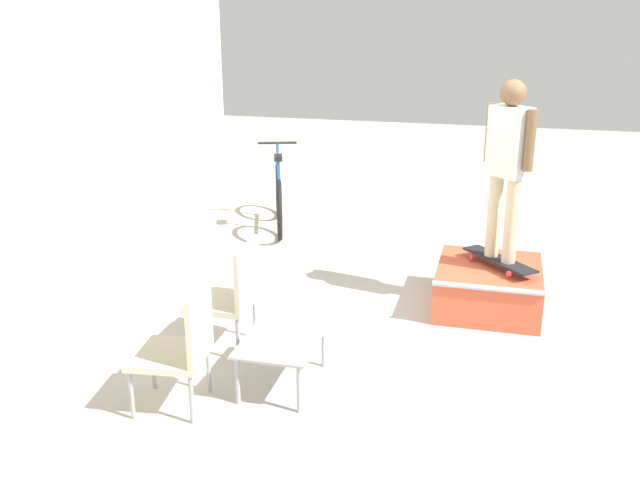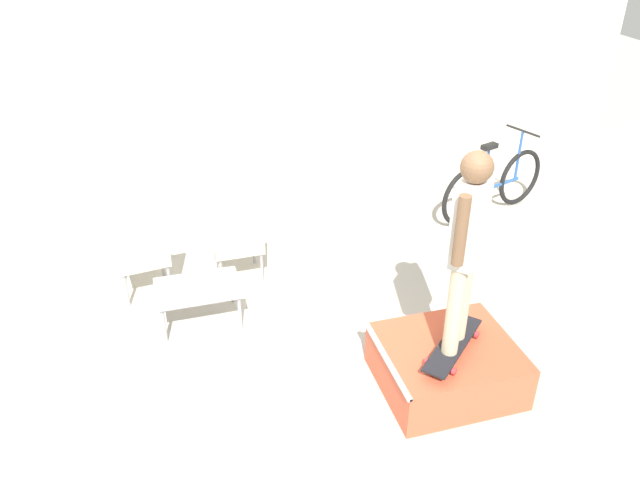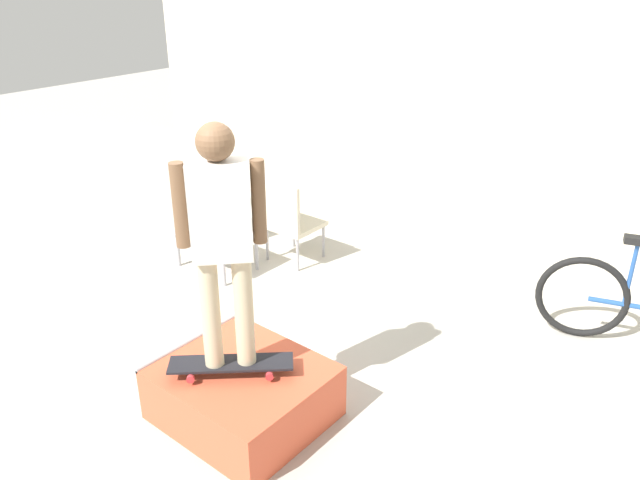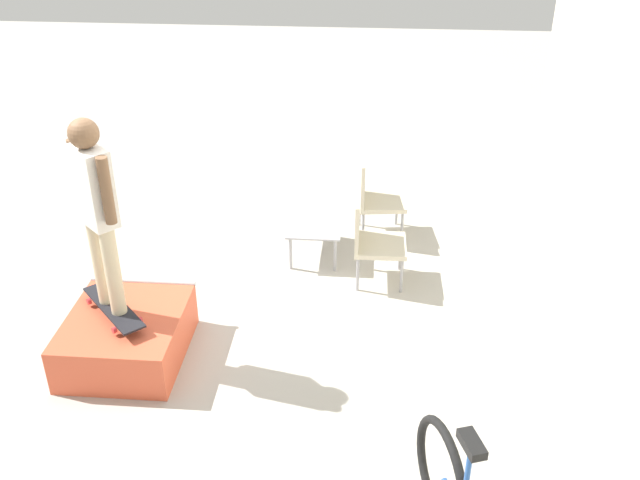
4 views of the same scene
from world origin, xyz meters
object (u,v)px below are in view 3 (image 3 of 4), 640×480
Objects in this scene: person_skater at (222,231)px; patio_chair_right at (289,218)px; coffee_table at (216,238)px; patio_chair_left at (226,198)px; skateboard_on_ramp at (231,364)px; skate_ramp_box at (243,392)px.

patio_chair_right is (-1.42, 2.18, -1.00)m from person_skater.
person_skater is 2.06× the size of coffee_table.
patio_chair_left is (-2.41, 2.18, -1.00)m from person_skater.
skateboard_on_ramp is 0.81× the size of patio_chair_right.
skateboard_on_ramp is 0.46× the size of person_skater.
coffee_table is at bearing 49.60° from patio_chair_right.
person_skater is (-0.01, -0.08, 1.30)m from skate_ramp_box.
person_skater reaches higher than patio_chair_right.
skate_ramp_box is at bearing 123.55° from patio_chair_right.
patio_chair_right reaches higher than skate_ramp_box.
person_skater is 1.79× the size of patio_chair_left.
coffee_table is at bearing 98.07° from skateboard_on_ramp.
skate_ramp_box is 1.30m from person_skater.
patio_chair_right is (-1.42, 2.18, 0.01)m from skateboard_on_ramp.
skateboard_on_ramp is at bearing -39.34° from coffee_table.
patio_chair_left is at bearing -0.83° from patio_chair_right.
coffee_table is (-1.94, 1.50, 0.14)m from skate_ramp_box.
skate_ramp_box is 3.22m from patio_chair_left.
skate_ramp_box reaches higher than coffee_table.
coffee_table is at bearing 121.70° from patio_chair_left.
skate_ramp_box is 1.22× the size of patio_chair_right.
patio_chair_right is at bearing 124.34° from skate_ramp_box.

